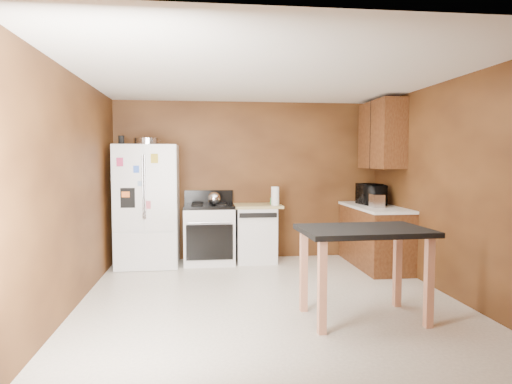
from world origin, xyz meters
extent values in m
plane|color=white|center=(0.00, 0.00, 0.00)|extent=(4.50, 4.50, 0.00)
plane|color=white|center=(0.00, 0.00, 2.50)|extent=(4.50, 4.50, 0.00)
plane|color=brown|center=(0.00, 2.25, 1.25)|extent=(4.20, 0.00, 4.20)
plane|color=brown|center=(0.00, -2.25, 1.25)|extent=(4.20, 0.00, 4.20)
plane|color=brown|center=(-2.10, 0.00, 1.25)|extent=(0.00, 4.50, 4.50)
plane|color=brown|center=(2.10, 0.00, 1.25)|extent=(0.00, 4.50, 4.50)
cylinder|color=silver|center=(-1.54, 1.87, 1.85)|extent=(0.40, 0.40, 0.10)
cylinder|color=black|center=(-1.90, 1.80, 1.86)|extent=(0.09, 0.09, 0.13)
sphere|color=silver|center=(-0.56, 1.86, 1.00)|extent=(0.20, 0.20, 0.20)
cylinder|color=white|center=(0.36, 1.80, 1.03)|extent=(0.14, 0.14, 0.28)
cylinder|color=#3EA154|center=(0.35, 1.96, 0.94)|extent=(0.10, 0.10, 0.10)
cube|color=silver|center=(1.75, 1.26, 0.99)|extent=(0.17, 0.26, 0.19)
imported|color=black|center=(1.81, 1.64, 1.04)|extent=(0.40, 0.55, 0.29)
cube|color=white|center=(-1.55, 1.88, 0.90)|extent=(0.90, 0.75, 1.80)
cube|color=white|center=(-1.78, 1.49, 1.18)|extent=(0.43, 0.02, 1.20)
cube|color=white|center=(-1.32, 1.49, 1.18)|extent=(0.43, 0.02, 1.20)
cube|color=white|center=(-1.55, 1.49, 0.28)|extent=(0.88, 0.02, 0.54)
cube|color=black|center=(-1.78, 1.48, 1.05)|extent=(0.20, 0.01, 0.28)
cylinder|color=silver|center=(-1.56, 1.46, 1.20)|extent=(0.02, 0.02, 0.90)
cylinder|color=silver|center=(-1.54, 1.46, 1.20)|extent=(0.02, 0.02, 0.90)
cube|color=#C42E5E|center=(-1.87, 1.46, 1.55)|extent=(0.09, 0.00, 0.12)
cube|color=#3868F2|center=(-1.65, 1.46, 1.45)|extent=(0.08, 0.00, 0.10)
cube|color=gold|center=(-1.40, 1.46, 1.60)|extent=(0.10, 0.00, 0.13)
cube|color=orange|center=(-1.80, 1.46, 1.10)|extent=(0.11, 0.00, 0.08)
cube|color=#D55E6F|center=(-1.50, 1.46, 0.95)|extent=(0.08, 0.00, 0.11)
cube|color=white|center=(-1.25, 1.46, 0.80)|extent=(0.09, 0.00, 0.10)
cube|color=#8DADD3|center=(-1.60, 1.46, 1.25)|extent=(0.07, 0.00, 0.07)
cube|color=white|center=(-0.64, 1.93, 0.42)|extent=(0.76, 0.65, 0.85)
cube|color=black|center=(-0.64, 1.93, 0.88)|extent=(0.76, 0.65, 0.05)
cube|color=black|center=(-0.64, 2.21, 1.00)|extent=(0.76, 0.06, 0.20)
cube|color=black|center=(-0.64, 1.59, 0.38)|extent=(0.68, 0.02, 0.52)
cylinder|color=silver|center=(-0.64, 1.58, 0.67)|extent=(0.62, 0.02, 0.02)
cylinder|color=black|center=(-0.82, 2.08, 0.91)|extent=(0.17, 0.17, 0.02)
cylinder|color=black|center=(-0.46, 2.08, 0.91)|extent=(0.17, 0.17, 0.02)
cylinder|color=black|center=(-0.82, 1.77, 0.91)|extent=(0.17, 0.17, 0.02)
cylinder|color=black|center=(-0.46, 1.77, 0.91)|extent=(0.17, 0.17, 0.02)
cube|color=white|center=(0.08, 1.95, 0.42)|extent=(0.60, 0.60, 0.85)
cube|color=black|center=(0.08, 1.64, 0.76)|extent=(0.56, 0.02, 0.07)
cube|color=tan|center=(0.08, 1.95, 0.87)|extent=(0.78, 0.62, 0.04)
cube|color=brown|center=(1.80, 1.45, 0.43)|extent=(0.60, 1.55, 0.86)
cube|color=white|center=(1.80, 1.45, 0.88)|extent=(0.63, 1.58, 0.04)
cube|color=brown|center=(1.93, 1.55, 1.95)|extent=(0.35, 1.05, 1.00)
cube|color=black|center=(1.75, 1.55, 1.95)|extent=(0.01, 0.01, 1.00)
cube|color=black|center=(0.83, -0.74, 0.89)|extent=(1.26, 0.87, 0.05)
cube|color=tan|center=(0.30, -0.44, 0.44)|extent=(0.07, 0.07, 0.88)
cube|color=tan|center=(1.34, -0.40, 0.44)|extent=(0.07, 0.07, 0.88)
cube|color=tan|center=(0.33, -1.08, 0.44)|extent=(0.07, 0.07, 0.88)
cube|color=tan|center=(1.37, -1.04, 0.44)|extent=(0.07, 0.07, 0.88)
camera|label=1|loc=(-0.74, -5.02, 1.58)|focal=32.00mm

